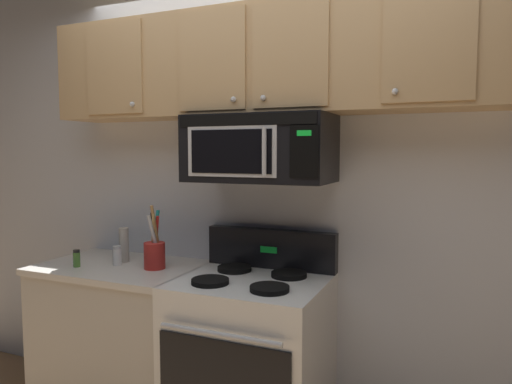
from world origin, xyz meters
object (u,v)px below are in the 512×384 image
(pepper_mill, at_px, (124,245))
(over_range_microwave, at_px, (260,149))
(stove_range, at_px, (251,361))
(spice_jar, at_px, (77,258))
(utensil_crock_red, at_px, (155,251))
(salt_shaker, at_px, (117,256))

(pepper_mill, bearing_deg, over_range_microwave, 3.03)
(over_range_microwave, height_order, pepper_mill, over_range_microwave)
(stove_range, bearing_deg, over_range_microwave, 90.14)
(stove_range, relative_size, over_range_microwave, 1.47)
(stove_range, xyz_separation_m, spice_jar, (-1.03, -0.14, 0.48))
(utensil_crock_red, height_order, salt_shaker, utensil_crock_red)
(utensil_crock_red, bearing_deg, spice_jar, -161.74)
(over_range_microwave, bearing_deg, stove_range, -89.86)
(utensil_crock_red, xyz_separation_m, salt_shaker, (-0.25, -0.02, -0.04))
(utensil_crock_red, height_order, spice_jar, utensil_crock_red)
(salt_shaker, bearing_deg, spice_jar, -145.58)
(utensil_crock_red, bearing_deg, over_range_microwave, 10.68)
(utensil_crock_red, xyz_separation_m, spice_jar, (-0.44, -0.14, -0.05))
(stove_range, distance_m, spice_jar, 1.15)
(over_range_microwave, bearing_deg, pepper_mill, -176.97)
(over_range_microwave, xyz_separation_m, pepper_mill, (-0.86, -0.05, -0.57))
(utensil_crock_red, distance_m, spice_jar, 0.46)
(over_range_microwave, bearing_deg, salt_shaker, -171.30)
(stove_range, height_order, salt_shaker, stove_range)
(pepper_mill, bearing_deg, salt_shaker, -78.93)
(salt_shaker, bearing_deg, utensil_crock_red, 3.90)
(over_range_microwave, distance_m, salt_shaker, 1.06)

